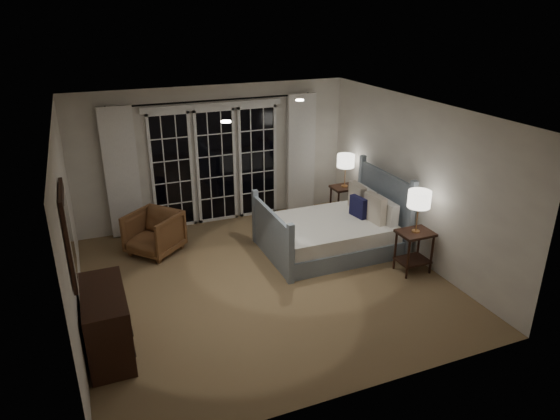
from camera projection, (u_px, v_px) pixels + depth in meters
name	position (u px, v px, depth m)	size (l,w,h in m)	color
floor	(264.00, 281.00, 7.33)	(5.00, 5.00, 0.00)	olive
ceiling	(262.00, 111.00, 6.39)	(5.00, 5.00, 0.00)	silver
wall_left	(68.00, 230.00, 5.98)	(0.02, 5.00, 2.50)	beige
wall_right	(414.00, 180.00, 7.73)	(0.02, 5.00, 2.50)	beige
wall_back	(215.00, 155.00, 9.00)	(5.00, 0.02, 2.50)	beige
wall_front	(356.00, 290.00, 4.72)	(5.00, 0.02, 2.50)	beige
french_doors	(216.00, 164.00, 9.03)	(2.50, 0.04, 2.20)	black
curtain_rod	(214.00, 100.00, 8.54)	(0.03, 0.03, 3.50)	black
curtain_left	(122.00, 173.00, 8.36)	(0.55, 0.10, 2.25)	white
curtain_right	(301.00, 153.00, 9.51)	(0.55, 0.10, 2.25)	white
downlight_a	(300.00, 100.00, 7.19)	(0.12, 0.12, 0.01)	white
downlight_b	(226.00, 122.00, 5.84)	(0.12, 0.12, 0.01)	white
bed	(333.00, 232.00, 8.19)	(2.09, 1.49, 1.21)	gray
nightstand_left	(414.00, 245.00, 7.45)	(0.50, 0.40, 0.65)	black
nightstand_right	(344.00, 197.00, 9.42)	(0.47, 0.38, 0.62)	black
lamp_left	(419.00, 199.00, 7.17)	(0.33, 0.33, 0.64)	tan
lamp_right	(346.00, 161.00, 9.16)	(0.32, 0.32, 0.62)	tan
armchair	(154.00, 233.00, 8.06)	(0.74, 0.76, 0.69)	brown
dresser	(107.00, 323.00, 5.68)	(0.48, 1.13, 0.80)	black
mirror	(68.00, 235.00, 5.16)	(0.05, 0.85, 1.00)	black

